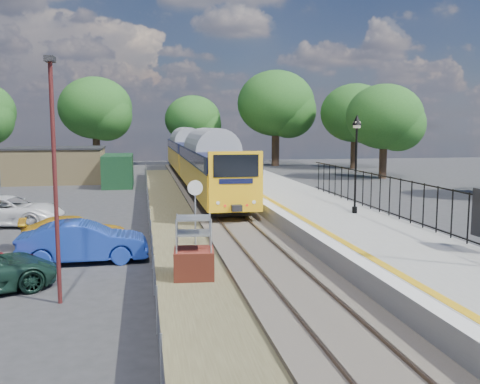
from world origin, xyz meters
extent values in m
plane|color=#2D2D30|center=(0.00, 0.00, 0.00)|extent=(120.00, 120.00, 0.00)
cube|color=#473F38|center=(0.00, 10.00, 0.10)|extent=(3.40, 80.00, 0.20)
cube|color=#4C472D|center=(-2.90, 8.00, 0.03)|extent=(2.60, 70.00, 0.06)
cube|color=brown|center=(-0.72, 10.00, 0.22)|extent=(0.07, 80.00, 0.14)
cube|color=brown|center=(0.72, 10.00, 0.22)|extent=(0.07, 80.00, 0.14)
cube|color=gray|center=(4.20, 8.00, 0.45)|extent=(5.00, 70.00, 0.90)
cube|color=silver|center=(1.95, 8.00, 0.91)|extent=(0.50, 70.00, 0.01)
cube|color=yellow|center=(2.45, 8.00, 0.91)|extent=(0.30, 70.00, 0.01)
cylinder|color=black|center=(5.30, 6.00, 1.05)|extent=(0.24, 0.24, 0.30)
cylinder|color=black|center=(5.30, 6.00, 2.90)|extent=(0.10, 0.10, 3.70)
cube|color=black|center=(5.30, 6.00, 4.85)|extent=(0.08, 0.08, 0.30)
cube|color=beige|center=(5.30, 6.00, 5.02)|extent=(0.26, 0.26, 0.30)
cone|color=black|center=(5.30, 6.00, 5.25)|extent=(0.44, 0.44, 0.50)
cube|color=black|center=(6.55, 2.50, 2.65)|extent=(0.05, 26.00, 0.05)
cube|color=tan|center=(-12.00, 32.00, 1.50)|extent=(8.00, 6.00, 3.00)
cube|color=black|center=(-12.00, 32.00, 3.05)|extent=(8.20, 6.20, 0.15)
cube|color=#153B1B|center=(-6.50, 28.00, 1.30)|extent=(2.40, 6.00, 2.60)
cylinder|color=#332319|center=(-10.00, 50.00, 1.92)|extent=(0.88, 0.88, 3.85)
ellipsoid|color=#1F4F1A|center=(-10.00, 50.00, 7.15)|extent=(8.80, 8.80, 7.48)
cylinder|color=#332319|center=(2.00, 52.00, 1.57)|extent=(0.72, 0.72, 3.15)
ellipsoid|color=#1F4F1A|center=(2.00, 52.00, 5.85)|extent=(7.20, 7.20, 6.12)
cylinder|color=#332319|center=(12.00, 48.00, 2.10)|extent=(0.96, 0.96, 4.20)
ellipsoid|color=#1F4F1A|center=(12.00, 48.00, 7.80)|extent=(9.60, 9.60, 8.16)
cylinder|color=#332319|center=(20.00, 42.00, 1.75)|extent=(0.80, 0.80, 3.50)
ellipsoid|color=#1F4F1A|center=(20.00, 42.00, 6.50)|extent=(8.00, 8.00, 6.80)
cylinder|color=#332319|center=(18.00, 30.00, 1.57)|extent=(0.72, 0.72, 3.15)
ellipsoid|color=#1F4F1A|center=(18.00, 30.00, 5.85)|extent=(7.20, 7.20, 6.12)
cube|color=yellow|center=(0.00, 18.29, 1.69)|extent=(2.80, 20.00, 1.90)
cube|color=#0E1234|center=(0.00, 18.29, 2.99)|extent=(2.82, 20.00, 0.90)
cube|color=black|center=(0.00, 18.29, 2.99)|extent=(2.82, 18.00, 0.70)
cube|color=black|center=(0.00, 18.29, 0.51)|extent=(2.00, 18.00, 0.45)
cube|color=yellow|center=(0.00, 38.89, 1.69)|extent=(2.80, 20.00, 1.90)
cube|color=#0E1234|center=(0.00, 38.89, 2.99)|extent=(2.82, 20.00, 0.90)
cube|color=black|center=(0.00, 38.89, 2.99)|extent=(2.82, 18.00, 0.70)
cube|color=black|center=(0.00, 38.89, 0.51)|extent=(2.00, 18.00, 0.45)
cube|color=black|center=(0.00, 8.08, 3.04)|extent=(2.24, 0.04, 1.10)
cube|color=maroon|center=(-2.89, -0.50, 0.49)|extent=(1.39, 1.39, 0.99)
cylinder|color=#999EA3|center=(-2.50, 2.95, 1.30)|extent=(0.06, 0.06, 2.60)
cylinder|color=silver|center=(-2.50, 2.90, 2.60)|extent=(0.58, 0.09, 0.58)
cylinder|color=#4F1A1A|center=(-6.84, -2.23, 3.34)|extent=(0.12, 0.12, 6.68)
cube|color=black|center=(-6.84, -2.23, 6.73)|extent=(0.25, 0.50, 0.15)
imported|color=#1B3AA4|center=(-6.65, 2.37, 0.76)|extent=(4.65, 1.76, 1.52)
imported|color=gold|center=(-7.28, 5.17, 0.63)|extent=(4.57, 2.46, 1.26)
imported|color=white|center=(-11.12, 10.58, 0.74)|extent=(5.72, 3.39, 1.49)
camera|label=1|loc=(-4.45, -17.45, 4.95)|focal=40.00mm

